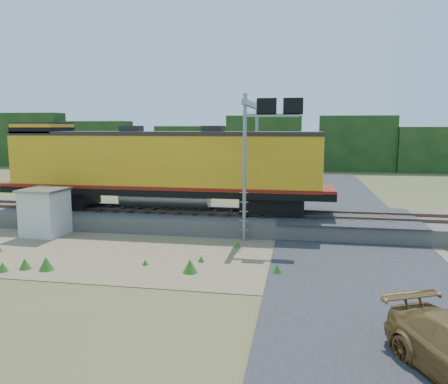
# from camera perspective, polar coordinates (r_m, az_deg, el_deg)

# --- Properties ---
(ground) EXTENTS (140.00, 140.00, 0.00)m
(ground) POSITION_cam_1_polar(r_m,az_deg,el_deg) (18.43, -4.96, -8.70)
(ground) COLOR #475123
(ground) RESTS_ON ground
(ballast) EXTENTS (70.00, 5.00, 0.80)m
(ballast) POSITION_cam_1_polar(r_m,az_deg,el_deg) (23.99, -1.28, -3.61)
(ballast) COLOR slate
(ballast) RESTS_ON ground
(rails) EXTENTS (70.00, 1.54, 0.16)m
(rails) POSITION_cam_1_polar(r_m,az_deg,el_deg) (23.89, -1.29, -2.48)
(rails) COLOR brown
(rails) RESTS_ON ballast
(dirt_shoulder) EXTENTS (26.00, 8.00, 0.03)m
(dirt_shoulder) POSITION_cam_1_polar(r_m,az_deg,el_deg) (19.47, -10.33, -7.81)
(dirt_shoulder) COLOR #8C7754
(dirt_shoulder) RESTS_ON ground
(road) EXTENTS (7.00, 66.00, 0.86)m
(road) POSITION_cam_1_polar(r_m,az_deg,el_deg) (18.69, 17.14, -8.53)
(road) COLOR #38383A
(road) RESTS_ON ground
(tree_line_north) EXTENTS (130.00, 3.00, 6.50)m
(tree_line_north) POSITION_cam_1_polar(r_m,az_deg,el_deg) (55.23, 5.23, 6.07)
(tree_line_north) COLOR #173312
(tree_line_north) RESTS_ON ground
(weed_clumps) EXTENTS (15.00, 6.20, 0.56)m
(weed_clumps) POSITION_cam_1_polar(r_m,az_deg,el_deg) (19.68, -14.87, -7.83)
(weed_clumps) COLOR #316B1E
(weed_clumps) RESTS_ON ground
(locomotive) EXTENTS (18.38, 2.80, 4.74)m
(locomotive) POSITION_cam_1_polar(r_m,az_deg,el_deg) (24.33, -8.42, 3.39)
(locomotive) COLOR black
(locomotive) RESTS_ON rails
(shed) EXTENTS (2.12, 2.12, 2.39)m
(shed) POSITION_cam_1_polar(r_m,az_deg,el_deg) (23.69, -22.32, -2.41)
(shed) COLOR silver
(shed) RESTS_ON ground
(signal_gantry) EXTENTS (2.76, 6.20, 6.95)m
(signal_gantry) POSITION_cam_1_polar(r_m,az_deg,el_deg) (22.44, 4.34, 7.95)
(signal_gantry) COLOR gray
(signal_gantry) RESTS_ON ground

